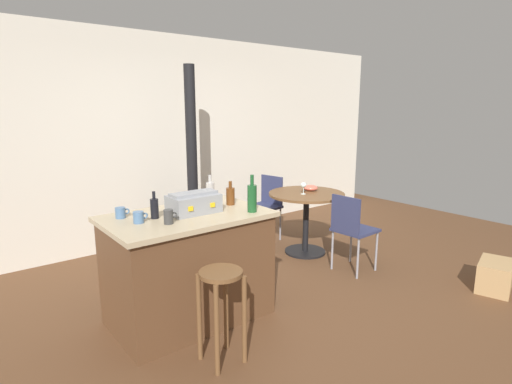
{
  "coord_description": "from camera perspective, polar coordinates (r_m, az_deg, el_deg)",
  "views": [
    {
      "loc": [
        -2.39,
        -2.64,
        1.79
      ],
      "look_at": [
        0.24,
        0.71,
        0.89
      ],
      "focal_mm": 28.54,
      "sensor_mm": 36.0,
      "label": 1
    }
  ],
  "objects": [
    {
      "name": "bottle_2",
      "position": [
        3.82,
        -6.43,
        0.15
      ],
      "size": [
        0.08,
        0.08,
        0.24
      ],
      "color": "#B7B2AD",
      "rests_on": "kitchen_island"
    },
    {
      "name": "cardboard_box",
      "position": [
        4.75,
        30.49,
        -10.08
      ],
      "size": [
        0.51,
        0.4,
        0.29
      ],
      "primitive_type": "cube",
      "rotation": [
        0.0,
        0.0,
        0.28
      ],
      "color": "tan",
      "rests_on": "ground_plane"
    },
    {
      "name": "cup_2",
      "position": [
        3.13,
        -12.14,
        -3.4
      ],
      "size": [
        0.11,
        0.07,
        0.11
      ],
      "color": "#383838",
      "rests_on": "kitchen_island"
    },
    {
      "name": "serving_bowl",
      "position": [
        5.11,
        7.66,
        0.59
      ],
      "size": [
        0.18,
        0.18,
        0.07
      ],
      "primitive_type": "ellipsoid",
      "color": "#DB6651",
      "rests_on": "dining_table"
    },
    {
      "name": "ground_plane",
      "position": [
        3.98,
        3.65,
        -14.81
      ],
      "size": [
        8.8,
        8.8,
        0.0
      ],
      "primitive_type": "plane",
      "color": "brown"
    },
    {
      "name": "wooden_stool",
      "position": [
        2.93,
        -4.89,
        -14.63
      ],
      "size": [
        0.3,
        0.3,
        0.68
      ],
      "color": "brown",
      "rests_on": "ground_plane"
    },
    {
      "name": "wine_glass",
      "position": [
        4.88,
        6.68,
        0.92
      ],
      "size": [
        0.07,
        0.07,
        0.14
      ],
      "color": "silver",
      "rests_on": "dining_table"
    },
    {
      "name": "cup_1",
      "position": [
        3.39,
        -18.43,
        -2.78
      ],
      "size": [
        0.11,
        0.08,
        0.09
      ],
      "color": "#4C7099",
      "rests_on": "kitchen_island"
    },
    {
      "name": "bottle_1",
      "position": [
        3.3,
        -14.05,
        -2.19
      ],
      "size": [
        0.06,
        0.06,
        0.22
      ],
      "color": "black",
      "rests_on": "kitchen_island"
    },
    {
      "name": "folding_chair_near",
      "position": [
        5.49,
        1.43,
        -1.51
      ],
      "size": [
        0.46,
        0.46,
        0.87
      ],
      "color": "navy",
      "rests_on": "ground_plane"
    },
    {
      "name": "kitchen_island",
      "position": [
        3.54,
        -9.43,
        -10.27
      ],
      "size": [
        1.32,
        0.83,
        0.92
      ],
      "color": "brown",
      "rests_on": "ground_plane"
    },
    {
      "name": "dining_table",
      "position": [
        5.01,
        7.05,
        -2.16
      ],
      "size": [
        0.92,
        0.92,
        0.76
      ],
      "color": "black",
      "rests_on": "ground_plane"
    },
    {
      "name": "toolbox",
      "position": [
        3.41,
        -8.72,
        -1.53
      ],
      "size": [
        0.41,
        0.26,
        0.18
      ],
      "color": "gray",
      "rests_on": "kitchen_island"
    },
    {
      "name": "bottle_3",
      "position": [
        3.39,
        -0.56,
        -0.79
      ],
      "size": [
        0.08,
        0.08,
        0.32
      ],
      "color": "#194C23",
      "rests_on": "kitchen_island"
    },
    {
      "name": "cup_0",
      "position": [
        3.21,
        -16.11,
        -3.42
      ],
      "size": [
        0.12,
        0.08,
        0.09
      ],
      "color": "#4C7099",
      "rests_on": "kitchen_island"
    },
    {
      "name": "wood_stove",
      "position": [
        5.16,
        -8.75,
        -2.23
      ],
      "size": [
        0.44,
        0.45,
        2.27
      ],
      "color": "black",
      "rests_on": "ground_plane"
    },
    {
      "name": "folding_chair_far",
      "position": [
        4.53,
        13.25,
        -4.77
      ],
      "size": [
        0.42,
        0.42,
        0.86
      ],
      "color": "navy",
      "rests_on": "ground_plane"
    },
    {
      "name": "bottle_0",
      "position": [
        3.65,
        -3.61,
        -0.51
      ],
      "size": [
        0.08,
        0.08,
        0.21
      ],
      "color": "#603314",
      "rests_on": "kitchen_island"
    },
    {
      "name": "back_wall",
      "position": [
        5.57,
        -12.81,
        7.1
      ],
      "size": [
        8.0,
        0.1,
        2.7
      ],
      "primitive_type": "cube",
      "color": "silver",
      "rests_on": "ground_plane"
    }
  ]
}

